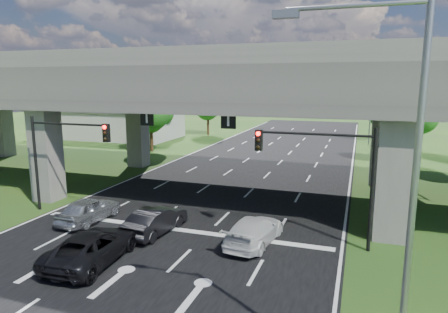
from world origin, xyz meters
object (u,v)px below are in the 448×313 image
Objects in this scene: streetlight_far at (370,107)px; car_white at (254,230)px; streetlight_near at (395,182)px; car_dark at (156,220)px; car_silver at (89,210)px; streetlight_beyond at (368,100)px; car_trailing at (92,247)px; signal_left at (62,147)px; signal_right at (326,164)px.

car_white is (-5.56, -21.00, -5.13)m from streetlight_far.
car_dark is (-10.94, 8.64, -5.11)m from streetlight_near.
streetlight_near is 2.31× the size of car_dark.
car_silver is 4.57m from car_dark.
car_white is at bearing -98.55° from streetlight_beyond.
car_silver is 0.82× the size of car_trailing.
signal_left is 26.95m from streetlight_far.
car_silver is 0.90× the size of car_white.
streetlight_near is 30.00m from streetlight_far.
signal_left is 8.74m from car_trailing.
car_white is (12.36, -0.94, -3.47)m from signal_left.
signal_left reaches higher than car_dark.
streetlight_beyond is at bearing -109.40° from car_trailing.
signal_left is at bearing -131.78° from streetlight_far.
streetlight_beyond is 40.44m from car_silver.
streetlight_far is at bearing 48.22° from signal_left.
signal_right is at bearing -154.26° from car_trailing.
car_trailing reaches higher than car_dark.
car_dark is (4.56, -0.36, -0.01)m from car_silver.
car_trailing is at bearing 41.43° from car_white.
streetlight_far reaches higher than car_trailing.
streetlight_near is 18.63m from car_silver.
streetlight_near reaches higher than car_dark.
signal_left is 0.60× the size of streetlight_near.
car_silver is at bearing -54.57° from car_trailing.
signal_right is 11.58m from car_trailing.
car_dark is (-10.94, -37.36, -5.11)m from streetlight_beyond.
streetlight_beyond is at bearing 63.57° from signal_left.
signal_right is at bearing -165.83° from car_dark.
car_silver reaches higher than car_trailing.
signal_left is 1.27× the size of car_white.
streetlight_far is 1.00× the size of streetlight_beyond.
car_trailing is at bearing -150.94° from signal_right.
signal_left is 12.87m from car_white.
signal_left reaches higher than car_trailing.
streetlight_far is 2.35× the size of car_silver.
streetlight_near reaches higher than car_silver.
car_dark is at bearing 178.72° from car_silver.
streetlight_far is 2.31× the size of car_dark.
car_silver is (-15.50, 9.00, -5.09)m from streetlight_near.
signal_right is 15.65m from signal_left.
signal_right is 10.33m from streetlight_near.
car_trailing is (-11.94, 4.57, -5.09)m from streetlight_near.
streetlight_far reaches higher than signal_left.
car_dark is (6.98, -1.30, -3.44)m from signal_left.
signal_right is at bearing -96.47° from streetlight_far.
streetlight_near is (17.92, -9.94, 1.66)m from signal_left.
car_trailing reaches higher than car_white.
streetlight_near reaches higher than signal_right.
streetlight_near and streetlight_far have the same top height.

